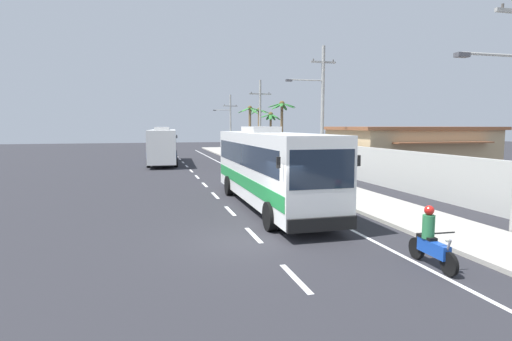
% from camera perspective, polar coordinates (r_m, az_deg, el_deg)
% --- Properties ---
extents(ground_plane, '(160.00, 160.00, 0.00)m').
position_cam_1_polar(ground_plane, '(13.59, 0.23, -9.61)').
color(ground_plane, '#28282D').
extents(sidewalk_kerb, '(3.20, 90.00, 0.14)m').
position_cam_1_polar(sidewalk_kerb, '(25.08, 9.33, -2.17)').
color(sidewalk_kerb, '#A8A399').
rests_on(sidewalk_kerb, ground).
extents(lane_markings, '(3.73, 71.85, 0.01)m').
position_cam_1_polar(lane_markings, '(28.41, -3.24, -1.25)').
color(lane_markings, white).
rests_on(lane_markings, ground).
extents(boundary_wall, '(0.24, 60.00, 2.32)m').
position_cam_1_polar(boundary_wall, '(30.19, 12.85, 1.26)').
color(boundary_wall, '#B2B2AD').
rests_on(boundary_wall, ground).
extents(coach_bus_foreground, '(2.89, 12.00, 3.68)m').
position_cam_1_polar(coach_bus_foreground, '(18.64, 1.80, 0.73)').
color(coach_bus_foreground, white).
rests_on(coach_bus_foreground, ground).
extents(coach_bus_far_lane, '(3.40, 12.21, 3.60)m').
position_cam_1_polar(coach_bus_far_lane, '(41.01, -12.90, 3.54)').
color(coach_bus_far_lane, white).
rests_on(coach_bus_far_lane, ground).
extents(motorcycle_beside_bus, '(0.56, 1.96, 1.61)m').
position_cam_1_polar(motorcycle_beside_bus, '(11.90, 23.28, -9.17)').
color(motorcycle_beside_bus, black).
rests_on(motorcycle_beside_bus, ground).
extents(pedestrian_near_kerb, '(0.36, 0.36, 1.71)m').
position_cam_1_polar(pedestrian_near_kerb, '(28.52, 4.85, 0.86)').
color(pedestrian_near_kerb, navy).
rests_on(pedestrian_near_kerb, sidewalk_kerb).
extents(utility_pole_mid, '(3.70, 0.24, 9.27)m').
position_cam_1_polar(utility_pole_mid, '(29.48, 9.10, 8.57)').
color(utility_pole_mid, '#9E9E99').
rests_on(utility_pole_mid, ground).
extents(utility_pole_far, '(2.46, 0.24, 8.61)m').
position_cam_1_polar(utility_pole_far, '(44.60, 0.58, 7.29)').
color(utility_pole_far, '#9E9E99').
rests_on(utility_pole_far, ground).
extents(utility_pole_distant, '(3.62, 0.24, 8.21)m').
position_cam_1_polar(utility_pole_distant, '(60.18, -3.68, 6.89)').
color(utility_pole_distant, '#9E9E99').
rests_on(utility_pole_distant, ground).
extents(palm_nearest, '(3.08, 3.14, 6.16)m').
position_cam_1_polar(palm_nearest, '(50.45, -0.85, 6.91)').
color(palm_nearest, brown).
rests_on(palm_nearest, ground).
extents(palm_second, '(2.87, 2.92, 6.24)m').
position_cam_1_polar(palm_second, '(42.03, 3.64, 7.47)').
color(palm_second, brown).
rests_on(palm_second, ground).
extents(palm_third, '(2.68, 2.60, 5.27)m').
position_cam_1_polar(palm_third, '(46.34, 2.05, 6.63)').
color(palm_third, brown).
rests_on(palm_third, ground).
extents(palm_fourth, '(2.90, 2.96, 6.11)m').
position_cam_1_polar(palm_fourth, '(54.45, 0.45, 6.67)').
color(palm_fourth, brown).
rests_on(palm_fourth, ground).
extents(roadside_building, '(11.74, 8.13, 3.65)m').
position_cam_1_polar(roadside_building, '(34.35, 20.61, 2.74)').
color(roadside_building, tan).
rests_on(roadside_building, ground).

